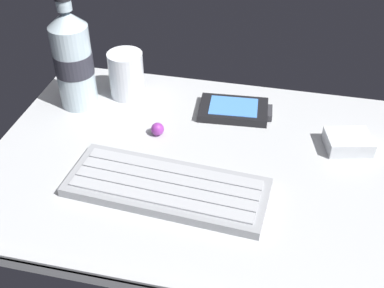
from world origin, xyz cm
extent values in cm
cube|color=#B7BABC|center=(0.00, 0.00, -1.00)|extent=(64.00, 48.00, 2.00)
cube|color=#B7BABC|center=(0.00, -23.40, 0.40)|extent=(64.00, 1.20, 0.80)
cube|color=#93969B|center=(-1.98, -7.85, 0.70)|extent=(29.68, 12.94, 1.40)
cube|color=#ADAFB5|center=(-1.76, -4.55, 1.55)|extent=(26.75, 3.81, 0.30)
cube|color=#ADAFB5|center=(-1.91, -6.75, 1.55)|extent=(26.75, 3.81, 0.30)
cube|color=#ADAFB5|center=(-2.06, -8.94, 1.55)|extent=(26.75, 3.81, 0.30)
cube|color=#ADAFB5|center=(-2.21, -11.14, 1.55)|extent=(26.75, 3.81, 0.30)
cube|color=black|center=(4.39, 13.97, 0.70)|extent=(12.53, 8.46, 1.40)
cube|color=#4C8CEA|center=(4.39, 13.97, 1.45)|extent=(8.81, 6.53, 0.10)
cube|color=#333338|center=(10.77, 14.44, 0.70)|extent=(1.08, 3.85, 1.12)
cylinder|color=silver|center=(-15.84, 15.85, 4.25)|extent=(6.40, 6.40, 8.50)
cylinder|color=orange|center=(-15.84, 15.85, 3.26)|extent=(5.50, 5.50, 6.12)
cylinder|color=silver|center=(-23.41, 11.10, 7.50)|extent=(6.60, 6.60, 15.00)
cone|color=silver|center=(-23.41, 11.10, 16.40)|extent=(6.60, 6.60, 2.80)
cylinder|color=silver|center=(-23.41, 11.10, 18.70)|extent=(2.51, 2.51, 1.80)
cylinder|color=#2D2D38|center=(-23.41, 11.10, 8.25)|extent=(6.73, 6.73, 3.80)
cube|color=silver|center=(23.80, 8.17, 1.20)|extent=(8.13, 7.11, 2.40)
sphere|color=purple|center=(-7.00, 5.00, 1.10)|extent=(2.20, 2.20, 2.20)
camera|label=1|loc=(12.60, -56.43, 48.61)|focal=45.00mm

